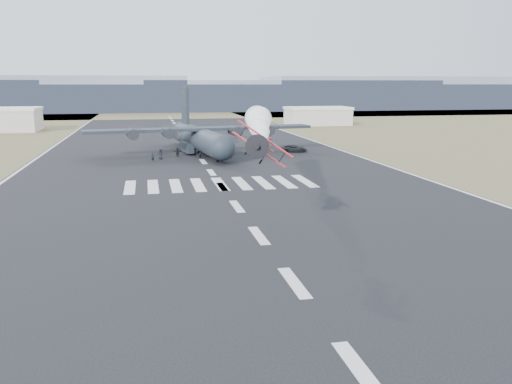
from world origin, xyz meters
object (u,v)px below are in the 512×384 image
object	(u,v)px
crew_d	(231,154)
crew_h	(232,150)
crew_b	(201,154)
crew_c	(203,153)
hangar_right	(318,116)
transport_aircraft	(199,136)
support_vehicle	(294,149)
crew_a	(153,157)
crew_e	(161,154)
crew_g	(197,150)
aerobatic_biplane	(262,146)
crew_f	(177,152)

from	to	relation	value
crew_d	crew_h	xyz separation A→B (m)	(0.85, 4.12, 0.16)
crew_b	crew_c	bearing A→B (deg)	25.92
hangar_right	transport_aircraft	size ratio (longest dim) A/B	0.46
support_vehicle	crew_a	xyz separation A→B (m)	(-27.97, -8.06, 0.09)
hangar_right	crew_a	xyz separation A→B (m)	(-54.68, -76.14, -2.23)
crew_d	crew_e	distance (m)	12.73
crew_c	hangar_right	bearing A→B (deg)	-50.05
crew_d	crew_g	distance (m)	7.40
crew_b	crew_d	xyz separation A→B (m)	(5.42, -0.33, -0.08)
aerobatic_biplane	crew_g	world-z (taller)	aerobatic_biplane
crew_a	crew_e	size ratio (longest dim) A/B	0.84
crew_b	crew_e	world-z (taller)	crew_e
crew_e	crew_d	bearing A→B (deg)	-149.47
hangar_right	support_vehicle	size ratio (longest dim) A/B	4.10
crew_b	crew_c	size ratio (longest dim) A/B	1.10
crew_c	crew_e	distance (m)	7.89
aerobatic_biplane	support_vehicle	distance (m)	63.45
transport_aircraft	crew_d	size ratio (longest dim) A/B	28.10
hangar_right	crew_f	world-z (taller)	hangar_right
crew_c	crew_h	world-z (taller)	crew_h
crew_c	crew_h	distance (m)	6.31
crew_f	crew_g	xyz separation A→B (m)	(3.77, 1.23, 0.06)
hangar_right	crew_h	world-z (taller)	hangar_right
crew_e	crew_g	xyz separation A→B (m)	(6.96, 3.99, -0.00)
crew_h	crew_a	bearing A→B (deg)	107.96
crew_b	crew_c	xyz separation A→B (m)	(0.55, 1.14, -0.08)
aerobatic_biplane	crew_d	distance (m)	54.83
crew_b	crew_f	world-z (taller)	crew_f
crew_c	crew_d	distance (m)	5.08
crew_c	crew_g	distance (m)	3.30
crew_c	crew_d	size ratio (longest dim) A/B	1.00
hangar_right	aerobatic_biplane	world-z (taller)	aerobatic_biplane
aerobatic_biplane	crew_a	bearing A→B (deg)	110.61
crew_h	crew_d	bearing A→B (deg)	163.58
crew_b	crew_g	bearing A→B (deg)	56.11
crew_b	crew_g	xyz separation A→B (m)	(-0.33, 4.32, 0.07)
crew_b	crew_e	xyz separation A→B (m)	(-7.29, 0.33, 0.07)
transport_aircraft	crew_a	distance (m)	13.85
crew_c	crew_f	distance (m)	5.05
crew_a	crew_c	xyz separation A→B (m)	(9.30, 3.63, -0.00)
support_vehicle	crew_c	size ratio (longest dim) A/B	3.20
crew_b	crew_f	bearing A→B (deg)	104.75
transport_aircraft	crew_h	distance (m)	7.33
crew_b	crew_d	bearing A→B (deg)	-41.70
transport_aircraft	crew_e	distance (m)	10.85
crew_d	support_vehicle	bearing A→B (deg)	57.69
hangar_right	crew_c	bearing A→B (deg)	-122.04
support_vehicle	hangar_right	bearing A→B (deg)	-9.58
crew_a	crew_b	size ratio (longest dim) A/B	0.91
hangar_right	aerobatic_biplane	bearing A→B (deg)	-109.83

